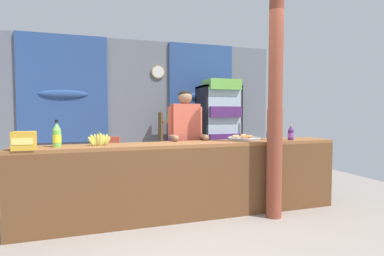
% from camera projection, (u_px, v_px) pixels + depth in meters
% --- Properties ---
extents(ground_plane, '(8.12, 8.12, 0.00)m').
position_uv_depth(ground_plane, '(168.00, 200.00, 4.41)').
color(ground_plane, gray).
extents(back_wall_curtained, '(5.52, 0.22, 2.72)m').
position_uv_depth(back_wall_curtained, '(144.00, 106.00, 6.14)').
color(back_wall_curtained, slate).
rests_on(back_wall_curtained, ground).
extents(stall_counter, '(3.97, 0.48, 0.92)m').
position_uv_depth(stall_counter, '(191.00, 172.00, 3.63)').
color(stall_counter, '#935B33').
rests_on(stall_counter, ground).
extents(timber_post, '(0.21, 0.19, 2.65)m').
position_uv_depth(timber_post, '(275.00, 114.00, 3.65)').
color(timber_post, brown).
rests_on(timber_post, ground).
extents(drink_fridge, '(0.76, 0.71, 1.91)m').
position_uv_depth(drink_fridge, '(219.00, 124.00, 5.99)').
color(drink_fridge, black).
rests_on(drink_fridge, ground).
extents(bottle_shelf_rack, '(0.48, 0.28, 1.28)m').
position_uv_depth(bottle_shelf_rack, '(171.00, 143.00, 6.03)').
color(bottle_shelf_rack, brown).
rests_on(bottle_shelf_rack, ground).
extents(plastic_lawn_chair, '(0.59, 0.59, 0.86)m').
position_uv_depth(plastic_lawn_chair, '(105.00, 158.00, 5.21)').
color(plastic_lawn_chair, '#E5563D').
rests_on(plastic_lawn_chair, ground).
extents(shopkeeper, '(0.49, 0.42, 1.58)m').
position_uv_depth(shopkeeper, '(185.00, 134.00, 4.17)').
color(shopkeeper, '#28282D').
rests_on(shopkeeper, ground).
extents(soda_bottle_lime_soda, '(0.09, 0.09, 0.30)m').
position_uv_depth(soda_bottle_lime_soda, '(57.00, 135.00, 3.25)').
color(soda_bottle_lime_soda, '#75C64C').
rests_on(soda_bottle_lime_soda, stall_counter).
extents(soda_bottle_grape_soda, '(0.08, 0.08, 0.22)m').
position_uv_depth(soda_bottle_grape_soda, '(291.00, 133.00, 4.02)').
color(soda_bottle_grape_soda, '#56286B').
rests_on(soda_bottle_grape_soda, stall_counter).
extents(soda_bottle_water, '(0.06, 0.06, 0.24)m').
position_uv_depth(soda_bottle_water, '(268.00, 132.00, 4.09)').
color(soda_bottle_water, silver).
rests_on(soda_bottle_water, stall_counter).
extents(snack_box_choco_powder, '(0.21, 0.16, 0.18)m').
position_uv_depth(snack_box_choco_powder, '(24.00, 141.00, 3.00)').
color(snack_box_choco_powder, gold).
rests_on(snack_box_choco_powder, stall_counter).
extents(pastry_tray, '(0.45, 0.45, 0.07)m').
position_uv_depth(pastry_tray, '(244.00, 138.00, 4.14)').
color(pastry_tray, '#BCBCC1').
rests_on(pastry_tray, stall_counter).
extents(banana_bunch, '(0.27, 0.06, 0.16)m').
position_uv_depth(banana_bunch, '(99.00, 140.00, 3.39)').
color(banana_bunch, '#CCC14C').
rests_on(banana_bunch, stall_counter).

